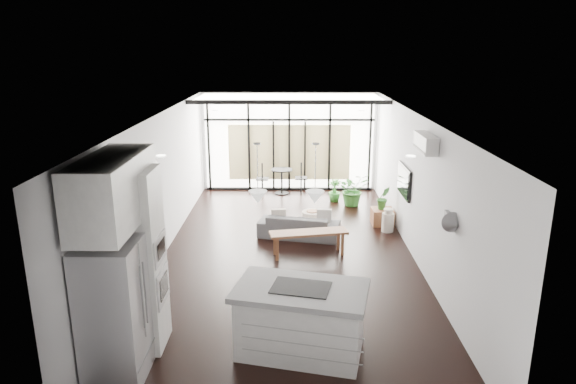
{
  "coord_description": "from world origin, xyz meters",
  "views": [
    {
      "loc": [
        0.07,
        -9.53,
        4.07
      ],
      "look_at": [
        0.0,
        0.3,
        1.25
      ],
      "focal_mm": 32.0,
      "sensor_mm": 36.0,
      "label": 1
    }
  ],
  "objects_px": {
    "fridge": "(115,311)",
    "sofa": "(299,222)",
    "pouf": "(312,219)",
    "island": "(301,320)",
    "tv": "(404,181)",
    "console_bench": "(309,243)",
    "milk_can": "(388,220)"
  },
  "relations": [
    {
      "from": "island",
      "to": "console_bench",
      "type": "distance_m",
      "value": 3.4
    },
    {
      "from": "console_bench",
      "to": "pouf",
      "type": "relative_size",
      "value": 3.31
    },
    {
      "from": "fridge",
      "to": "sofa",
      "type": "relative_size",
      "value": 1.03
    },
    {
      "from": "tv",
      "to": "pouf",
      "type": "bearing_deg",
      "value": 159.42
    },
    {
      "from": "fridge",
      "to": "tv",
      "type": "relative_size",
      "value": 1.64
    },
    {
      "from": "console_bench",
      "to": "milk_can",
      "type": "bearing_deg",
      "value": 25.87
    },
    {
      "from": "console_bench",
      "to": "tv",
      "type": "relative_size",
      "value": 1.41
    },
    {
      "from": "tv",
      "to": "fridge",
      "type": "bearing_deg",
      "value": -133.33
    },
    {
      "from": "milk_can",
      "to": "tv",
      "type": "relative_size",
      "value": 0.49
    },
    {
      "from": "milk_can",
      "to": "island",
      "type": "bearing_deg",
      "value": -113.33
    },
    {
      "from": "fridge",
      "to": "pouf",
      "type": "height_order",
      "value": "fridge"
    },
    {
      "from": "island",
      "to": "tv",
      "type": "bearing_deg",
      "value": 75.32
    },
    {
      "from": "milk_can",
      "to": "fridge",
      "type": "bearing_deg",
      "value": -129.56
    },
    {
      "from": "milk_can",
      "to": "sofa",
      "type": "bearing_deg",
      "value": -170.11
    },
    {
      "from": "fridge",
      "to": "sofa",
      "type": "height_order",
      "value": "fridge"
    },
    {
      "from": "island",
      "to": "fridge",
      "type": "distance_m",
      "value": 2.41
    },
    {
      "from": "pouf",
      "to": "sofa",
      "type": "bearing_deg",
      "value": -116.11
    },
    {
      "from": "fridge",
      "to": "tv",
      "type": "bearing_deg",
      "value": 46.67
    },
    {
      "from": "sofa",
      "to": "milk_can",
      "type": "relative_size",
      "value": 3.27
    },
    {
      "from": "console_bench",
      "to": "pouf",
      "type": "bearing_deg",
      "value": 74.51
    },
    {
      "from": "sofa",
      "to": "milk_can",
      "type": "height_order",
      "value": "sofa"
    },
    {
      "from": "island",
      "to": "fridge",
      "type": "relative_size",
      "value": 0.97
    },
    {
      "from": "sofa",
      "to": "pouf",
      "type": "xyz_separation_m",
      "value": [
        0.31,
        0.63,
        -0.16
      ]
    },
    {
      "from": "fridge",
      "to": "console_bench",
      "type": "bearing_deg",
      "value": 57.11
    },
    {
      "from": "sofa",
      "to": "console_bench",
      "type": "xyz_separation_m",
      "value": [
        0.18,
        -1.02,
        -0.09
      ]
    },
    {
      "from": "island",
      "to": "milk_can",
      "type": "xyz_separation_m",
      "value": [
        2.05,
        4.76,
        -0.21
      ]
    },
    {
      "from": "island",
      "to": "pouf",
      "type": "height_order",
      "value": "island"
    },
    {
      "from": "console_bench",
      "to": "island",
      "type": "bearing_deg",
      "value": -104.57
    },
    {
      "from": "island",
      "to": "tv",
      "type": "height_order",
      "value": "tv"
    },
    {
      "from": "fridge",
      "to": "pouf",
      "type": "relative_size",
      "value": 3.85
    },
    {
      "from": "island",
      "to": "tv",
      "type": "distance_m",
      "value": 4.95
    },
    {
      "from": "island",
      "to": "console_bench",
      "type": "height_order",
      "value": "island"
    }
  ]
}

